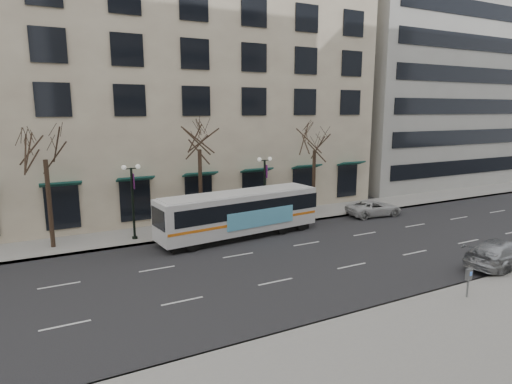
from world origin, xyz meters
TOP-DOWN VIEW (x-y plane):
  - ground at (0.00, 0.00)m, footprint 160.00×160.00m
  - sidewalk_far at (5.00, 9.00)m, footprint 80.00×4.00m
  - building_hotel at (-2.00, 21.00)m, footprint 40.00×20.00m
  - building_office at (32.00, 21.00)m, footprint 25.00×20.00m
  - tree_far_left at (-10.00, 8.80)m, footprint 3.60×3.60m
  - tree_far_mid at (0.00, 8.80)m, footprint 3.60×3.60m
  - tree_far_right at (10.00, 8.80)m, footprint 3.60×3.60m
  - lamp_post_left at (-4.99, 8.20)m, footprint 1.22×0.45m
  - lamp_post_right at (5.01, 8.20)m, footprint 1.22×0.45m
  - city_bus at (1.81, 5.81)m, footprint 11.95×3.78m
  - silver_car at (12.53, -6.20)m, footprint 5.52×2.76m
  - white_pickup at (14.33, 6.15)m, footprint 4.93×2.66m
  - pay_station at (6.87, -8.26)m, footprint 0.31×0.21m

SIDE VIEW (x-z plane):
  - ground at x=0.00m, z-range 0.00..0.00m
  - sidewalk_far at x=5.00m, z-range 0.00..0.15m
  - white_pickup at x=14.33m, z-range 0.00..1.31m
  - silver_car at x=12.53m, z-range 0.00..1.54m
  - pay_station at x=6.87m, z-range 0.46..1.83m
  - city_bus at x=1.81m, z-range 0.15..3.33m
  - lamp_post_left at x=-4.99m, z-range 0.34..5.55m
  - lamp_post_right at x=5.01m, z-range 0.34..5.55m
  - tree_far_right at x=10.00m, z-range 2.39..10.45m
  - tree_far_left at x=-10.00m, z-range 2.53..10.87m
  - tree_far_mid at x=0.00m, z-range 2.63..11.18m
  - building_hotel at x=-2.00m, z-range 0.00..24.00m
  - building_office at x=32.00m, z-range 0.00..35.00m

